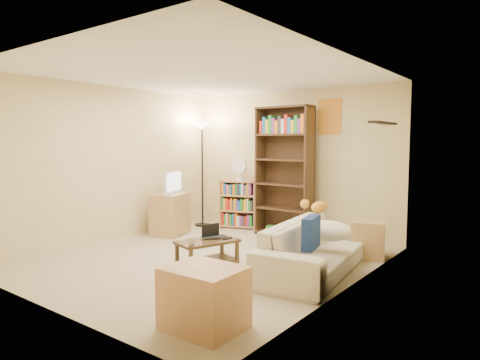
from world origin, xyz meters
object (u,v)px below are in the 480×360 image
(tv_stand, at_px, (170,214))
(short_bookshelf, at_px, (239,204))
(side_table, at_px, (368,239))
(end_cabinet, at_px, (204,298))
(floor_lamp, at_px, (202,143))
(coffee_table, at_px, (207,251))
(television, at_px, (170,183))
(mug, at_px, (192,241))
(laptop, at_px, (215,238))
(tall_bookshelf, at_px, (284,168))
(tabby_cat, at_px, (317,206))
(desk_fan, at_px, (240,168))
(sofa, at_px, (316,248))

(tv_stand, distance_m, short_bookshelf, 1.33)
(side_table, bearing_deg, end_cabinet, -95.52)
(floor_lamp, xyz_separation_m, side_table, (3.37, -0.33, -1.32))
(coffee_table, distance_m, television, 2.21)
(mug, distance_m, floor_lamp, 3.18)
(laptop, height_order, mug, mug)
(tall_bookshelf, distance_m, floor_lamp, 1.78)
(tabby_cat, bearing_deg, laptop, -121.65)
(tv_stand, bearing_deg, short_bookshelf, 43.76)
(mug, bearing_deg, desk_fan, 114.63)
(laptop, relative_size, tv_stand, 0.56)
(tabby_cat, distance_m, desk_fan, 2.20)
(coffee_table, xyz_separation_m, side_table, (1.49, 1.67, 0.05))
(short_bookshelf, bearing_deg, mug, -85.01)
(tabby_cat, relative_size, short_bookshelf, 0.55)
(tabby_cat, bearing_deg, television, -173.16)
(tabby_cat, xyz_separation_m, television, (-2.64, -0.32, 0.21))
(mug, xyz_separation_m, floor_lamp, (-1.87, 2.28, 1.19))
(floor_lamp, bearing_deg, coffee_table, -46.84)
(tabby_cat, xyz_separation_m, short_bookshelf, (-2.04, 0.87, -0.25))
(tv_stand, distance_m, desk_fan, 1.52)
(coffee_table, relative_size, side_table, 1.68)
(end_cabinet, bearing_deg, television, 140.44)
(mug, bearing_deg, tall_bookshelf, 93.46)
(coffee_table, xyz_separation_m, tall_bookshelf, (-0.15, 2.14, 0.95))
(desk_fan, height_order, side_table, desk_fan)
(television, xyz_separation_m, side_table, (3.29, 0.60, -0.65))
(tabby_cat, height_order, short_bookshelf, short_bookshelf)
(coffee_table, bearing_deg, end_cabinet, -31.63)
(short_bookshelf, bearing_deg, tabby_cat, -43.15)
(sofa, xyz_separation_m, side_table, (0.27, 1.04, -0.05))
(end_cabinet, bearing_deg, floor_lamp, 132.10)
(tall_bookshelf, relative_size, short_bookshelf, 2.47)
(sofa, height_order, side_table, sofa)
(tv_stand, bearing_deg, desk_fan, 40.96)
(tv_stand, height_order, tall_bookshelf, tall_bookshelf)
(short_bookshelf, relative_size, floor_lamp, 0.45)
(tabby_cat, relative_size, floor_lamp, 0.25)
(sofa, relative_size, television, 3.32)
(tall_bookshelf, relative_size, desk_fan, 5.01)
(short_bookshelf, height_order, end_cabinet, short_bookshelf)
(desk_fan, distance_m, end_cabinet, 4.39)
(mug, distance_m, short_bookshelf, 2.80)
(desk_fan, relative_size, end_cabinet, 0.68)
(mug, height_order, tv_stand, tv_stand)
(coffee_table, relative_size, mug, 6.23)
(desk_fan, bearing_deg, coffee_table, -62.58)
(tabby_cat, relative_size, tv_stand, 0.68)
(laptop, xyz_separation_m, mug, (-0.06, -0.37, 0.03))
(mug, xyz_separation_m, television, (-1.79, 1.35, 0.52))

